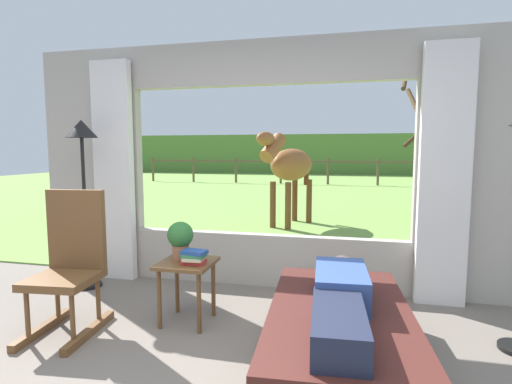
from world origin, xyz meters
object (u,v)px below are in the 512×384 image
Objects in this scene: rocking_chair at (70,263)px; pasture_tree at (429,143)px; reclining_person at (340,296)px; side_table at (187,273)px; floor_lamp_left at (82,153)px; book_stack at (194,257)px; horse at (290,166)px; recliner_sofa at (339,339)px; potted_plant at (180,238)px.

rocking_chair is 7.21m from pasture_tree.
reclining_person reaches higher than side_table.
pasture_tree is at bearing 50.60° from floor_lamp_left.
rocking_chair is 5.35× the size of book_stack.
book_stack is 0.06× the size of pasture_tree.
recliner_sofa is at bearing 123.00° from horse.
reclining_person is at bearing -22.49° from side_table.
book_stack is (0.95, 0.27, 0.03)m from rocking_chair.
floor_lamp_left reaches higher than potted_plant.
side_table is 0.30× the size of floor_lamp_left.
rocking_chair reaches higher than side_table.
book_stack is 6.52m from pasture_tree.
reclining_person is 5.02m from horse.
pasture_tree is at bearing 62.49° from potted_plant.
potted_plant is 1.56m from floor_lamp_left.
rocking_chair is at bearing -60.17° from floor_lamp_left.
side_table is 2.49× the size of book_stack.
floor_lamp_left is at bearing -129.40° from pasture_tree.
horse reaches higher than rocking_chair.
book_stack is (-1.17, 0.46, 0.06)m from reclining_person.
reclining_person is at bearing -22.52° from floor_lamp_left.
book_stack is 0.12× the size of horse.
horse is at bearing 98.51° from reclining_person.
recliner_sofa is 5.48× the size of potted_plant.
reclining_person is 2.13m from rocking_chair.
rocking_chair reaches higher than potted_plant.
reclining_person is (-0.00, -0.05, 0.30)m from recliner_sofa.
horse is at bearing 71.21° from rocking_chair.
pasture_tree is (1.63, 6.27, 1.06)m from reclining_person.
floor_lamp_left is at bearing 154.86° from recliner_sofa.
pasture_tree reaches higher than floor_lamp_left.
potted_plant is 6.47m from pasture_tree.
book_stack is 4.45m from horse.
reclining_person is at bearing 122.88° from horse.
side_table is at bearing 153.95° from reclining_person.
recliner_sofa is 1.29m from book_stack.
floor_lamp_left is (-0.51, 0.89, 0.86)m from rocking_chair.
side_table is 0.29× the size of horse.
reclining_person is at bearing -11.13° from rocking_chair.
potted_plant is at bearing 154.80° from recliner_sofa.
floor_lamp_left is at bearing 88.02° from horse.
rocking_chair is (-2.12, 0.15, 0.33)m from recliner_sofa.
book_stack is 1.79m from floor_lamp_left.
reclining_person is 0.44× the size of pasture_tree.
side_table is 1.78m from floor_lamp_left.
side_table is 0.29m from potted_plant.
reclining_person is 0.80× the size of horse.
horse is (0.22, 4.35, 0.73)m from side_table.
reclining_person is 4.49× the size of potted_plant.
pasture_tree is (2.96, 5.69, 0.88)m from potted_plant.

